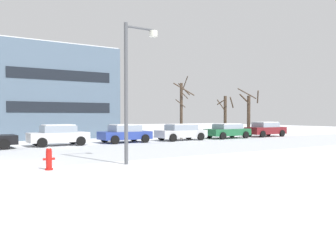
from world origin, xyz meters
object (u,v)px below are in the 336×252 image
fire_hydrant (49,158)px  street_lamp (132,79)px  parked_car_blue (125,133)px  parked_car_maroon (266,129)px  parked_car_green (228,131)px  parked_car_white (58,135)px  parked_car_silver (181,132)px

fire_hydrant → street_lamp: bearing=-2.2°
parked_car_blue → parked_car_maroon: (15.09, -0.28, 0.03)m
street_lamp → parked_car_green: size_ratio=1.40×
parked_car_blue → street_lamp: bearing=-113.2°
fire_hydrant → parked_car_blue: size_ratio=0.23×
street_lamp → parked_car_blue: size_ratio=1.54×
parked_car_maroon → parked_car_blue: bearing=178.9°
parked_car_white → parked_car_blue: (5.03, 0.04, -0.02)m
fire_hydrant → parked_car_silver: size_ratio=0.21×
street_lamp → parked_car_white: 11.22m
parked_car_white → parked_car_green: bearing=-1.2°
street_lamp → parked_car_maroon: (19.74, 10.59, -2.87)m
street_lamp → parked_car_silver: street_lamp is taller
fire_hydrant → parked_car_white: (3.03, 10.70, 0.29)m
parked_car_silver → parked_car_maroon: parked_car_maroon is taller
parked_car_white → parked_car_green: size_ratio=0.93×
parked_car_maroon → parked_car_white: bearing=179.3°
parked_car_blue → parked_car_green: bearing=-2.0°
street_lamp → parked_car_blue: 12.18m
parked_car_maroon → fire_hydrant: bearing=-155.7°
parked_car_white → parked_car_silver: parked_car_white is taller
parked_car_white → parked_car_silver: (10.06, -0.22, -0.03)m
street_lamp → parked_car_silver: 14.66m
parked_car_blue → parked_car_green: parked_car_blue is taller
parked_car_silver → parked_car_white: bearing=178.8°
fire_hydrant → street_lamp: street_lamp is taller
parked_car_silver → parked_car_blue: bearing=177.1°
fire_hydrant → parked_car_blue: parked_car_blue is taller
parked_car_silver → parked_car_green: 5.03m
fire_hydrant → parked_car_green: bearing=29.8°
street_lamp → parked_car_blue: (4.65, 10.87, -2.90)m
street_lamp → parked_car_silver: size_ratio=1.38×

